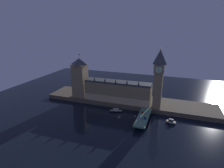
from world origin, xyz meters
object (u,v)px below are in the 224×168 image
Objects in this scene: pedestrian_far_rail at (141,110)px; boat_downstream at (171,122)px; boat_upstream at (116,111)px; car_northbound_trail at (140,118)px; pedestrian_mid_walk at (147,118)px; street_lamp_near at (135,118)px; car_northbound_lead at (142,112)px; victoria_tower at (80,77)px; pedestrian_near_rail at (136,119)px; car_southbound_lead at (145,118)px; clock_tower at (159,77)px.

pedestrian_far_rail reaches higher than boat_downstream.
boat_upstream is at bearing 174.14° from boat_downstream.
car_northbound_trail is 0.35× the size of boat_downstream.
pedestrian_far_rail is at bearing 120.46° from pedestrian_mid_walk.
street_lamp_near is at bearing -148.61° from boat_downstream.
pedestrian_far_rail is at bearing 118.28° from car_northbound_lead.
victoria_tower is 103.46m from street_lamp_near.
car_northbound_lead is 0.24× the size of boat_upstream.
pedestrian_mid_walk is at bearing -59.54° from pedestrian_far_rail.
street_lamp_near is (-0.40, -4.30, 3.53)m from pedestrian_near_rail.
pedestrian_mid_walk reaches higher than boat_downstream.
car_southbound_lead is at bearing -66.49° from pedestrian_far_rail.
car_southbound_lead is 0.67× the size of street_lamp_near.
car_northbound_trail is 2.26× the size of pedestrian_mid_walk.
pedestrian_far_rail is 0.14× the size of boat_downstream.
boat_downstream is at bearing -53.97° from clock_tower.
pedestrian_mid_walk is at bearing 18.13° from car_northbound_trail.
victoria_tower reaches higher than pedestrian_far_rail.
car_southbound_lead is 2.59× the size of pedestrian_mid_walk.
car_northbound_lead is at bearing 121.26° from pedestrian_mid_walk.
pedestrian_mid_walk is 20.40m from pedestrian_far_rail.
boat_downstream is at bearing 26.07° from pedestrian_near_rail.
victoria_tower reaches higher than car_northbound_trail.
clock_tower is at bearing 22.71° from boat_upstream.
pedestrian_mid_walk is (10.34, 6.43, 0.12)m from pedestrian_near_rail.
pedestrian_far_rail is at bearing -13.60° from victoria_tower.
boat_downstream is at bearing 22.03° from car_northbound_trail.
car_southbound_lead reaches higher than boat_upstream.
victoria_tower reaches higher than car_southbound_lead.
pedestrian_near_rail is at bearing -148.14° from pedestrian_mid_walk.
street_lamp_near is (-0.40, -28.31, 3.52)m from pedestrian_far_rail.
clock_tower is 42.59m from pedestrian_far_rail.
pedestrian_far_rail is (-0.00, 24.01, 0.01)m from pedestrian_near_rail.
street_lamp_near is at bearing -29.43° from victoria_tower.
pedestrian_far_rail is 0.10× the size of boat_upstream.
boat_upstream is at bearing 157.52° from pedestrian_mid_walk.
clock_tower reaches higher than boat_downstream.
car_northbound_trail is 20.29m from pedestrian_far_rail.
pedestrian_mid_walk is (7.76, 2.54, 0.25)m from car_northbound_trail.
car_northbound_trail is 0.87× the size of car_southbound_lead.
victoria_tower is at bearing 166.40° from pedestrian_far_rail.
clock_tower is 50.27m from pedestrian_mid_walk.
pedestrian_mid_walk is at bearing -21.52° from victoria_tower.
pedestrian_mid_walk is at bearing -156.72° from boat_downstream.
street_lamp_near is at bearing -127.89° from car_southbound_lead.
clock_tower is 42.85× the size of pedestrian_far_rail.
pedestrian_far_rail is at bearing 89.19° from street_lamp_near.
pedestrian_mid_walk is (-4.91, -35.20, -35.55)m from clock_tower.
boat_downstream is (31.00, -2.78, -4.67)m from car_northbound_lead.
street_lamp_near is (-10.74, -10.73, 3.41)m from pedestrian_mid_walk.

